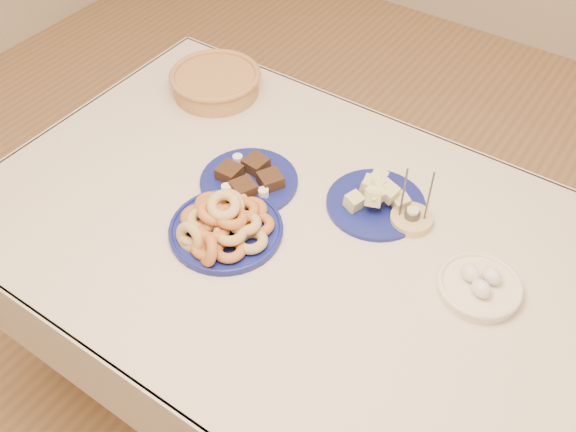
# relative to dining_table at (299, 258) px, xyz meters

# --- Properties ---
(ground) EXTENTS (5.00, 5.00, 0.00)m
(ground) POSITION_rel_dining_table_xyz_m (0.00, 0.00, -0.64)
(ground) COLOR #976F47
(ground) RESTS_ON ground
(dining_table) EXTENTS (1.71, 1.11, 0.75)m
(dining_table) POSITION_rel_dining_table_xyz_m (0.00, 0.00, 0.00)
(dining_table) COLOR brown
(dining_table) RESTS_ON ground
(donut_platter) EXTENTS (0.35, 0.35, 0.13)m
(donut_platter) POSITION_rel_dining_table_xyz_m (-0.15, -0.11, 0.14)
(donut_platter) COLOR navy
(donut_platter) RESTS_ON dining_table
(melon_plate) EXTENTS (0.31, 0.31, 0.09)m
(melon_plate) POSITION_rel_dining_table_xyz_m (0.11, 0.19, 0.13)
(melon_plate) COLOR navy
(melon_plate) RESTS_ON dining_table
(brownie_plate) EXTENTS (0.33, 0.33, 0.05)m
(brownie_plate) POSITION_rel_dining_table_xyz_m (-0.21, 0.07, 0.12)
(brownie_plate) COLOR navy
(brownie_plate) RESTS_ON dining_table
(wicker_basket) EXTENTS (0.35, 0.35, 0.08)m
(wicker_basket) POSITION_rel_dining_table_xyz_m (-0.55, 0.35, 0.15)
(wicker_basket) COLOR olive
(wicker_basket) RESTS_ON dining_table
(candle_holder) EXTENTS (0.14, 0.14, 0.18)m
(candle_holder) POSITION_rel_dining_table_xyz_m (0.22, 0.19, 0.12)
(candle_holder) COLOR tan
(candle_holder) RESTS_ON dining_table
(egg_bowl) EXTENTS (0.26, 0.26, 0.07)m
(egg_bowl) POSITION_rel_dining_table_xyz_m (0.45, 0.08, 0.13)
(egg_bowl) COLOR silver
(egg_bowl) RESTS_ON dining_table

